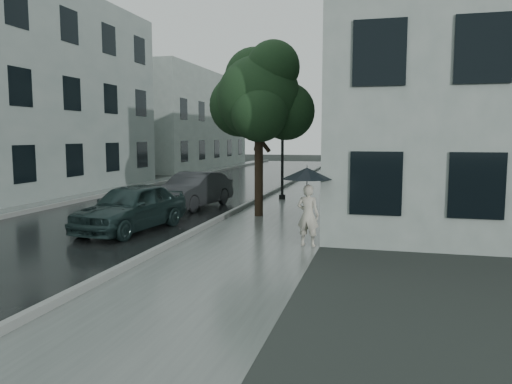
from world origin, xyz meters
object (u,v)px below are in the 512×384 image
(street_tree, at_px, (260,97))
(car_far, at_px, (194,190))
(lamp_post, at_px, (279,127))
(car_near, at_px, (131,207))
(pedestrian, at_px, (308,215))

(street_tree, distance_m, car_far, 4.52)
(lamp_post, height_order, car_near, lamp_post)
(street_tree, relative_size, car_far, 1.43)
(pedestrian, xyz_separation_m, lamp_post, (-2.54, 8.78, 2.31))
(car_near, xyz_separation_m, car_far, (0.04, 4.77, -0.01))
(car_near, height_order, car_far, car_near)
(pedestrian, height_order, street_tree, street_tree)
(car_far, bearing_deg, street_tree, -13.98)
(pedestrian, height_order, car_near, pedestrian)
(car_near, bearing_deg, lamp_post, 80.32)
(pedestrian, height_order, lamp_post, lamp_post)
(car_near, distance_m, car_far, 4.77)
(pedestrian, bearing_deg, car_near, 2.06)
(street_tree, distance_m, car_near, 5.69)
(street_tree, height_order, car_far, street_tree)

